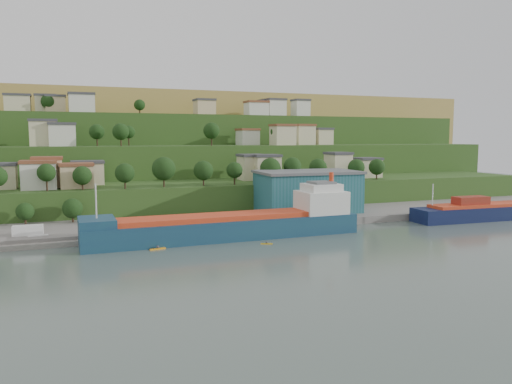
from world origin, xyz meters
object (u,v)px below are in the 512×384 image
cargo_ship_far (498,211)px  caravan (28,232)px  warehouse (307,191)px  kayak_orange (158,248)px  cargo_ship_near (235,227)px

cargo_ship_far → caravan: cargo_ship_far is taller
cargo_ship_far → warehouse: (-54.61, 22.90, 6.11)m
caravan → warehouse: bearing=9.2°
cargo_ship_far → kayak_orange: (-106.41, -4.95, -2.05)m
cargo_ship_far → kayak_orange: 106.54m
cargo_ship_near → cargo_ship_far: 86.00m
cargo_ship_far → caravan: bearing=177.9°
cargo_ship_near → caravan: 49.33m
cargo_ship_near → warehouse: cargo_ship_near is taller
cargo_ship_near → warehouse: (31.38, 21.72, 5.59)m
cargo_ship_near → warehouse: bearing=34.2°
caravan → cargo_ship_far: bearing=-3.5°
cargo_ship_near → warehouse: 38.57m
warehouse → caravan: warehouse is taller
warehouse → kayak_orange: bearing=-148.7°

